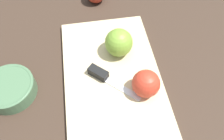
% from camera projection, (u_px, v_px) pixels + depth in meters
% --- Properties ---
extents(ground_plane, '(4.00, 4.00, 0.00)m').
position_uv_depth(ground_plane, '(112.00, 77.00, 0.61)').
color(ground_plane, '#38281E').
extents(cutting_board, '(0.44, 0.29, 0.02)m').
position_uv_depth(cutting_board, '(112.00, 76.00, 0.61)').
color(cutting_board, '#D1B789').
rests_on(cutting_board, ground_plane).
extents(apple_half_left, '(0.08, 0.08, 0.08)m').
position_uv_depth(apple_half_left, '(119.00, 43.00, 0.61)').
color(apple_half_left, olive).
rests_on(apple_half_left, cutting_board).
extents(apple_half_right, '(0.07, 0.07, 0.07)m').
position_uv_depth(apple_half_right, '(146.00, 84.00, 0.54)').
color(apple_half_right, red).
rests_on(apple_half_right, cutting_board).
extents(knife, '(0.12, 0.14, 0.02)m').
position_uv_depth(knife, '(102.00, 75.00, 0.59)').
color(knife, silver).
rests_on(knife, cutting_board).
extents(bowl, '(0.13, 0.13, 0.04)m').
position_uv_depth(bowl, '(10.00, 88.00, 0.57)').
color(bowl, '#4C704C').
rests_on(bowl, ground_plane).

